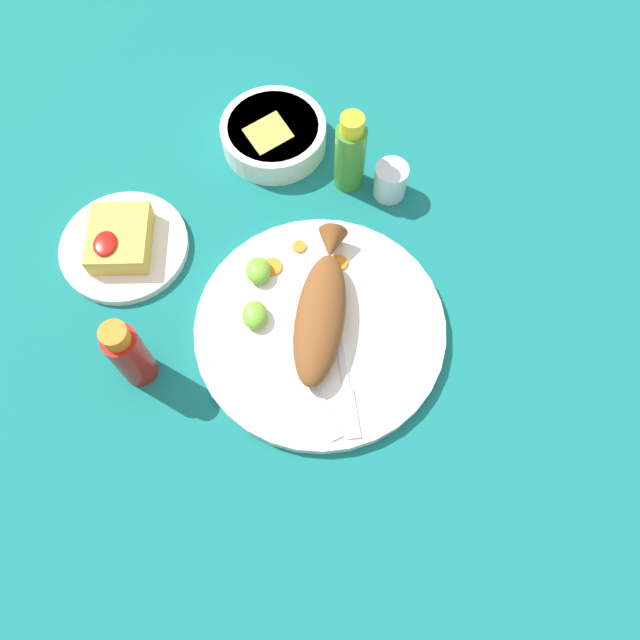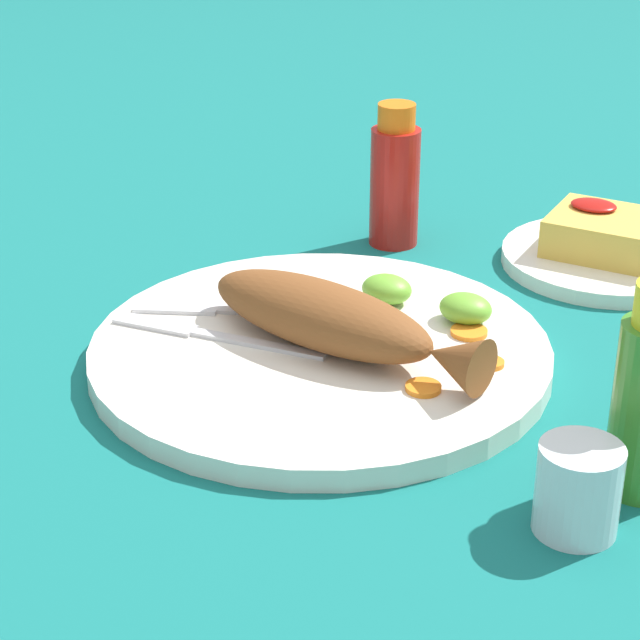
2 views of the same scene
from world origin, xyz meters
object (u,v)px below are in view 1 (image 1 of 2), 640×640
salt_cup (390,182)px  side_plate_fries (125,247)px  fork_near (346,383)px  guacamole_bowl (274,134)px  hot_sauce_bottle_green (350,154)px  main_plate (320,328)px  fried_fish (321,310)px  fork_far (313,388)px  hot_sauce_bottle_red (129,354)px

salt_cup → side_plate_fries: 0.43m
fork_near → guacamole_bowl: (-0.44, -0.10, 0.01)m
hot_sauce_bottle_green → side_plate_fries: 0.38m
main_plate → fried_fish: (-0.01, 0.00, 0.03)m
fork_near → hot_sauce_bottle_green: (-0.36, 0.02, 0.05)m
fried_fish → guacamole_bowl: bearing=-158.7°
fork_far → fried_fish: bearing=148.4°
main_plate → hot_sauce_bottle_green: bearing=168.9°
fried_fish → fork_far: fried_fish is taller
fried_fish → fork_far: size_ratio=1.46×
hot_sauce_bottle_green → salt_cup: bearing=70.2°
main_plate → fork_near: size_ratio=1.98×
fork_far → hot_sauce_bottle_red: hot_sauce_bottle_red is taller
hot_sauce_bottle_green → salt_cup: size_ratio=2.47×
fork_near → fork_far: 0.05m
salt_cup → guacamole_bowl: (-0.10, -0.19, 0.00)m
fork_near → hot_sauce_bottle_green: hot_sauce_bottle_green is taller
main_plate → fork_near: fork_near is taller
fork_far → hot_sauce_bottle_red: (-0.04, -0.25, 0.05)m
salt_cup → hot_sauce_bottle_green: bearing=-109.8°
hot_sauce_bottle_green → guacamole_bowl: hot_sauce_bottle_green is taller
guacamole_bowl → fried_fish: bearing=12.1°
fork_far → hot_sauce_bottle_red: size_ratio=1.24×
salt_cup → side_plate_fries: bearing=-76.7°
hot_sauce_bottle_red → fried_fish: bearing=105.3°
fried_fish → side_plate_fries: fried_fish is taller
hot_sauce_bottle_red → salt_cup: bearing=128.9°
hot_sauce_bottle_red → side_plate_fries: bearing=-167.6°
side_plate_fries → guacamole_bowl: 0.31m
hot_sauce_bottle_red → salt_cup: size_ratio=2.37×
fork_near → fork_far: (0.01, -0.05, 0.00)m
hot_sauce_bottle_green → hot_sauce_bottle_red: bearing=-43.6°
hot_sauce_bottle_red → guacamole_bowl: hot_sauce_bottle_red is taller
hot_sauce_bottle_red → guacamole_bowl: 0.45m
main_plate → fork_far: size_ratio=2.10×
main_plate → fork_near: (0.09, 0.03, 0.01)m
main_plate → hot_sauce_bottle_green: 0.28m
side_plate_fries → hot_sauce_bottle_green: bearing=109.1°
fork_near → hot_sauce_bottle_red: size_ratio=1.31×
hot_sauce_bottle_green → salt_cup: (0.02, 0.07, -0.04)m
guacamole_bowl → hot_sauce_bottle_red: bearing=-24.9°
hot_sauce_bottle_green → side_plate_fries: bearing=-70.9°
fork_near → side_plate_fries: fork_near is taller
hot_sauce_bottle_red → side_plate_fries: 0.22m
fork_near → fork_far: bearing=-88.6°
main_plate → salt_cup: salt_cup is taller
fried_fish → salt_cup: bearing=162.6°
fork_far → hot_sauce_bottle_red: bearing=-122.6°
hot_sauce_bottle_red → fork_far: bearing=81.3°
main_plate → fried_fish: bearing=170.8°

